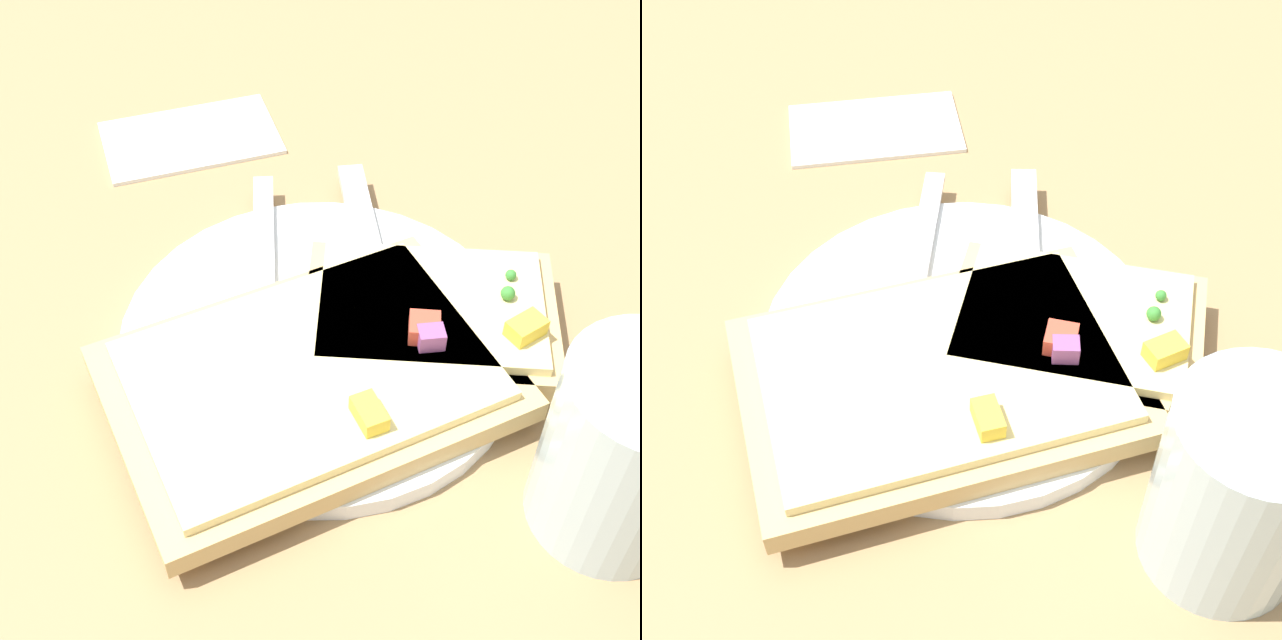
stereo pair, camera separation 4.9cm
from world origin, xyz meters
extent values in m
plane|color=#9E7A51|center=(0.00, 0.00, 0.00)|extent=(4.00, 4.00, 0.00)
cylinder|color=white|center=(0.00, 0.00, 0.01)|extent=(0.22, 0.22, 0.01)
cube|color=silver|center=(0.01, -0.07, 0.01)|extent=(0.05, 0.14, 0.01)
cube|color=silver|center=(0.04, 0.02, 0.01)|extent=(0.04, 0.06, 0.01)
cube|color=silver|center=(0.06, 0.06, 0.01)|extent=(0.01, 0.03, 0.00)
cube|color=silver|center=(0.05, 0.06, 0.01)|extent=(0.01, 0.03, 0.00)
cube|color=silver|center=(0.05, 0.07, 0.01)|extent=(0.01, 0.03, 0.00)
cube|color=silver|center=(0.04, 0.07, 0.01)|extent=(0.01, 0.03, 0.00)
cube|color=silver|center=(-0.05, -0.09, 0.01)|extent=(0.03, 0.08, 0.01)
cube|color=silver|center=(-0.03, 0.02, 0.01)|extent=(0.04, 0.14, 0.00)
cube|color=tan|center=(0.02, 0.04, 0.02)|extent=(0.22, 0.17, 0.01)
cube|color=beige|center=(0.02, 0.04, 0.03)|extent=(0.19, 0.15, 0.01)
cube|color=#D14733|center=(-0.05, 0.04, 0.04)|extent=(0.02, 0.02, 0.01)
cube|color=yellow|center=(0.00, 0.08, 0.04)|extent=(0.01, 0.02, 0.01)
cube|color=tan|center=(-0.06, 0.01, 0.02)|extent=(0.17, 0.14, 0.01)
cube|color=beige|center=(-0.06, 0.01, 0.03)|extent=(0.15, 0.13, 0.01)
cube|color=yellow|center=(-0.10, 0.05, 0.04)|extent=(0.02, 0.02, 0.01)
cube|color=#934C8E|center=(-0.05, 0.04, 0.04)|extent=(0.02, 0.01, 0.01)
sphere|color=#388433|center=(-0.10, 0.02, 0.04)|extent=(0.01, 0.01, 0.01)
sphere|color=#388433|center=(-0.11, 0.01, 0.04)|extent=(0.01, 0.01, 0.01)
sphere|color=tan|center=(0.00, -0.02, 0.02)|extent=(0.01, 0.01, 0.01)
sphere|color=tan|center=(0.04, 0.02, 0.02)|extent=(0.01, 0.01, 0.01)
sphere|color=tan|center=(0.02, -0.02, 0.02)|extent=(0.01, 0.01, 0.01)
sphere|color=tan|center=(0.02, -0.01, 0.02)|extent=(0.01, 0.01, 0.01)
cylinder|color=silver|center=(-0.10, 0.14, 0.05)|extent=(0.08, 0.08, 0.10)
cube|color=white|center=(0.03, -0.21, 0.00)|extent=(0.12, 0.07, 0.01)
camera|label=1|loc=(0.10, 0.32, 0.38)|focal=50.00mm
camera|label=2|loc=(0.05, 0.33, 0.38)|focal=50.00mm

